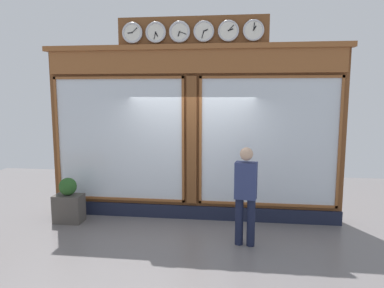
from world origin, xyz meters
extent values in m
cube|color=brown|center=(0.00, -0.15, 1.71)|extent=(5.93, 0.30, 3.41)
cube|color=#191E33|center=(0.00, 0.02, 0.14)|extent=(5.93, 0.08, 0.28)
cube|color=brown|center=(0.00, 0.04, 3.19)|extent=(5.81, 0.08, 0.46)
cube|color=brown|center=(0.00, 0.02, 3.46)|extent=(6.05, 0.20, 0.10)
cube|color=silver|center=(-1.51, 0.01, 1.63)|extent=(2.62, 0.02, 2.46)
cube|color=brown|center=(-1.51, 0.04, 2.88)|extent=(2.72, 0.04, 0.05)
cube|color=brown|center=(-1.51, 0.04, 0.37)|extent=(2.72, 0.04, 0.05)
cube|color=brown|center=(-2.84, 0.04, 1.63)|extent=(0.05, 0.04, 2.56)
cube|color=brown|center=(-0.18, 0.04, 1.63)|extent=(0.05, 0.04, 2.56)
cube|color=silver|center=(1.51, 0.01, 1.63)|extent=(2.62, 0.02, 2.46)
cube|color=brown|center=(1.51, 0.04, 2.88)|extent=(2.72, 0.04, 0.05)
cube|color=brown|center=(1.51, 0.04, 0.37)|extent=(2.72, 0.04, 0.05)
cube|color=brown|center=(2.84, 0.04, 1.63)|extent=(0.05, 0.04, 2.56)
cube|color=brown|center=(0.18, 0.04, 1.63)|extent=(0.05, 0.04, 2.56)
cube|color=brown|center=(0.00, 0.03, 1.63)|extent=(0.20, 0.10, 2.56)
cube|color=brown|center=(0.00, -0.02, 3.74)|extent=(2.94, 0.06, 0.60)
cylinder|color=white|center=(-1.17, 0.06, 3.74)|extent=(0.33, 0.02, 0.33)
torus|color=silver|center=(-1.17, 0.06, 3.74)|extent=(0.40, 0.04, 0.40)
cube|color=black|center=(-1.19, 0.07, 3.78)|extent=(0.06, 0.01, 0.09)
cube|color=black|center=(-1.18, 0.07, 3.81)|extent=(0.03, 0.01, 0.14)
sphere|color=black|center=(-1.17, 0.08, 3.74)|extent=(0.02, 0.02, 0.02)
cylinder|color=white|center=(-0.70, 0.06, 3.74)|extent=(0.33, 0.02, 0.33)
torus|color=silver|center=(-0.70, 0.06, 3.74)|extent=(0.40, 0.04, 0.40)
cube|color=black|center=(-0.74, 0.07, 3.76)|extent=(0.09, 0.01, 0.05)
cube|color=black|center=(-0.75, 0.07, 3.79)|extent=(0.11, 0.01, 0.11)
sphere|color=black|center=(-0.70, 0.08, 3.74)|extent=(0.02, 0.02, 0.02)
cylinder|color=white|center=(-0.23, 0.06, 3.74)|extent=(0.33, 0.02, 0.33)
torus|color=silver|center=(-0.23, 0.06, 3.74)|extent=(0.40, 0.04, 0.40)
cube|color=black|center=(-0.28, 0.07, 3.76)|extent=(0.09, 0.01, 0.05)
cube|color=black|center=(-0.22, 0.07, 3.68)|extent=(0.05, 0.01, 0.14)
sphere|color=black|center=(-0.23, 0.08, 3.74)|extent=(0.02, 0.02, 0.02)
cylinder|color=white|center=(0.23, 0.06, 3.74)|extent=(0.33, 0.02, 0.33)
torus|color=silver|center=(0.23, 0.06, 3.74)|extent=(0.41, 0.05, 0.41)
cube|color=black|center=(0.25, 0.07, 3.70)|extent=(0.04, 0.01, 0.09)
cube|color=black|center=(0.17, 0.07, 3.72)|extent=(0.14, 0.01, 0.06)
sphere|color=black|center=(0.23, 0.08, 3.74)|extent=(0.02, 0.02, 0.02)
cylinder|color=white|center=(0.70, 0.06, 3.74)|extent=(0.33, 0.02, 0.33)
torus|color=silver|center=(0.70, 0.06, 3.74)|extent=(0.41, 0.05, 0.41)
cube|color=black|center=(0.68, 0.07, 3.70)|extent=(0.06, 0.01, 0.09)
cube|color=black|center=(0.72, 0.07, 3.68)|extent=(0.05, 0.01, 0.14)
sphere|color=black|center=(0.70, 0.08, 3.74)|extent=(0.02, 0.02, 0.02)
cylinder|color=white|center=(1.17, 0.06, 3.74)|extent=(0.33, 0.02, 0.33)
torus|color=silver|center=(1.17, 0.06, 3.74)|extent=(0.41, 0.05, 0.41)
cube|color=black|center=(1.21, 0.07, 3.74)|extent=(0.09, 0.01, 0.02)
cube|color=black|center=(1.12, 0.07, 3.79)|extent=(0.11, 0.01, 0.10)
sphere|color=black|center=(1.17, 0.08, 3.74)|extent=(0.02, 0.02, 0.02)
cylinder|color=#191E38|center=(-0.96, 1.16, 0.41)|extent=(0.14, 0.14, 0.82)
cylinder|color=#191E38|center=(-1.16, 1.20, 0.41)|extent=(0.14, 0.14, 0.82)
cube|color=navy|center=(-1.06, 1.18, 1.13)|extent=(0.39, 0.27, 0.62)
sphere|color=tan|center=(-1.06, 1.18, 1.58)|extent=(0.22, 0.22, 0.22)
cube|color=#4C4742|center=(2.43, 0.51, 0.28)|extent=(0.56, 0.36, 0.56)
sphere|color=#285623|center=(2.43, 0.51, 0.73)|extent=(0.35, 0.35, 0.35)
camera|label=1|loc=(-0.91, 7.12, 2.58)|focal=33.74mm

